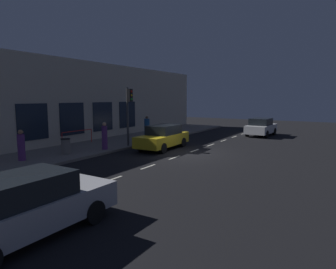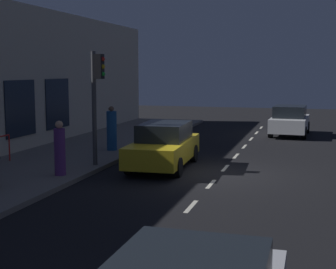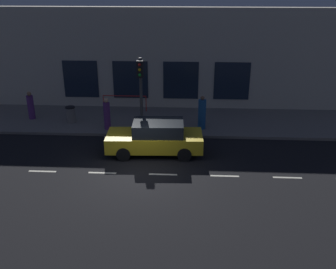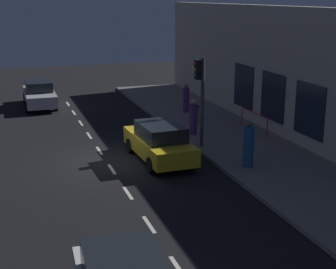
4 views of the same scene
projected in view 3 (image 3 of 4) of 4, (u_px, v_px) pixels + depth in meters
ground_plane at (140, 174)px, 16.23m from camera, size 60.00×60.00×0.00m
sidewalk at (153, 121)px, 21.97m from camera, size 4.50×32.00×0.15m
building_facade at (156, 60)px, 23.17m from camera, size 0.65×32.00×6.13m
lane_centre_line at (163, 174)px, 16.18m from camera, size 0.12×27.20×0.01m
traffic_light at (141, 84)px, 19.11m from camera, size 0.50×0.32×3.92m
parked_car_1 at (156, 138)px, 17.86m from camera, size 2.01×4.52×1.58m
pedestrian_0 at (107, 115)px, 20.30m from camera, size 0.50×0.50×1.72m
pedestrian_1 at (202, 114)px, 20.35m from camera, size 0.59×0.59×1.82m
pedestrian_2 at (31, 106)px, 21.82m from camera, size 0.51×0.51×1.61m
trash_bin at (71, 114)px, 21.39m from camera, size 0.54×0.54×0.90m
red_railing at (125, 99)px, 23.06m from camera, size 0.05×2.65×0.97m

